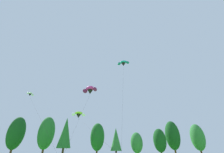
{
  "coord_description": "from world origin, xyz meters",
  "views": [
    {
      "loc": [
        -0.42,
        -0.03,
        2.23
      ],
      "look_at": [
        2.83,
        25.5,
        15.75
      ],
      "focal_mm": 23.16,
      "sensor_mm": 36.0,
      "label": 1
    }
  ],
  "objects_px": {
    "parafoil_kite_mid_lime_white": "(79,115)",
    "parafoil_kite_high_white": "(30,94)",
    "parafoil_kite_far_magenta": "(90,90)",
    "parafoil_kite_low_teal": "(123,63)"
  },
  "relations": [
    {
      "from": "parafoil_kite_mid_lime_white",
      "to": "parafoil_kite_low_teal",
      "type": "distance_m",
      "value": 19.28
    },
    {
      "from": "parafoil_kite_far_magenta",
      "to": "parafoil_kite_low_teal",
      "type": "relative_size",
      "value": 0.67
    },
    {
      "from": "parafoil_kite_mid_lime_white",
      "to": "parafoil_kite_low_teal",
      "type": "height_order",
      "value": "parafoil_kite_low_teal"
    },
    {
      "from": "parafoil_kite_low_teal",
      "to": "parafoil_kite_high_white",
      "type": "bearing_deg",
      "value": 165.34
    },
    {
      "from": "parafoil_kite_high_white",
      "to": "parafoil_kite_mid_lime_white",
      "type": "relative_size",
      "value": 0.83
    },
    {
      "from": "parafoil_kite_low_teal",
      "to": "parafoil_kite_mid_lime_white",
      "type": "bearing_deg",
      "value": 136.37
    },
    {
      "from": "parafoil_kite_far_magenta",
      "to": "parafoil_kite_low_teal",
      "type": "bearing_deg",
      "value": -2.92
    },
    {
      "from": "parafoil_kite_mid_lime_white",
      "to": "parafoil_kite_low_teal",
      "type": "bearing_deg",
      "value": -43.63
    },
    {
      "from": "parafoil_kite_mid_lime_white",
      "to": "parafoil_kite_high_white",
      "type": "bearing_deg",
      "value": -160.02
    },
    {
      "from": "parafoil_kite_high_white",
      "to": "parafoil_kite_mid_lime_white",
      "type": "bearing_deg",
      "value": 19.98
    }
  ]
}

